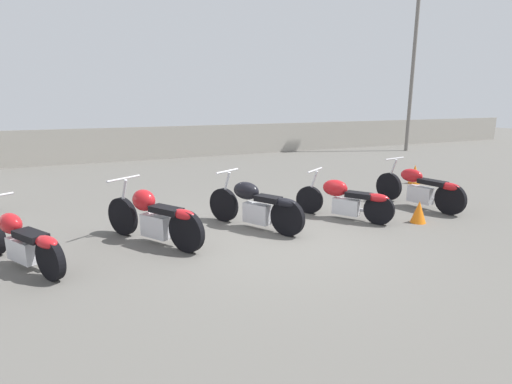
{
  "coord_description": "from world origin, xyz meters",
  "views": [
    {
      "loc": [
        -2.98,
        -5.75,
        2.32
      ],
      "look_at": [
        0.0,
        0.8,
        0.65
      ],
      "focal_mm": 28.0,
      "sensor_mm": 36.0,
      "label": 1
    }
  ],
  "objects_px": {
    "motorcycle_slot_0": "(21,241)",
    "motorcycle_slot_2": "(255,205)",
    "motorcycle_slot_1": "(154,217)",
    "traffic_cone_near": "(415,174)",
    "motorcycle_slot_4": "(420,188)",
    "traffic_cone_far": "(419,212)",
    "light_pole_right": "(414,49)",
    "motorcycle_slot_3": "(345,199)"
  },
  "relations": [
    {
      "from": "traffic_cone_near",
      "to": "motorcycle_slot_2",
      "type": "bearing_deg",
      "value": -162.39
    },
    {
      "from": "motorcycle_slot_0",
      "to": "motorcycle_slot_1",
      "type": "distance_m",
      "value": 1.89
    },
    {
      "from": "light_pole_right",
      "to": "traffic_cone_near",
      "type": "height_order",
      "value": "light_pole_right"
    },
    {
      "from": "motorcycle_slot_4",
      "to": "traffic_cone_near",
      "type": "bearing_deg",
      "value": 35.74
    },
    {
      "from": "motorcycle_slot_1",
      "to": "traffic_cone_near",
      "type": "distance_m",
      "value": 7.84
    },
    {
      "from": "traffic_cone_far",
      "to": "motorcycle_slot_0",
      "type": "bearing_deg",
      "value": 173.67
    },
    {
      "from": "traffic_cone_near",
      "to": "traffic_cone_far",
      "type": "relative_size",
      "value": 1.22
    },
    {
      "from": "motorcycle_slot_0",
      "to": "traffic_cone_near",
      "type": "height_order",
      "value": "motorcycle_slot_0"
    },
    {
      "from": "motorcycle_slot_2",
      "to": "motorcycle_slot_4",
      "type": "relative_size",
      "value": 0.88
    },
    {
      "from": "traffic_cone_near",
      "to": "traffic_cone_far",
      "type": "height_order",
      "value": "traffic_cone_near"
    },
    {
      "from": "light_pole_right",
      "to": "traffic_cone_near",
      "type": "bearing_deg",
      "value": -133.01
    },
    {
      "from": "motorcycle_slot_1",
      "to": "traffic_cone_far",
      "type": "distance_m",
      "value": 4.94
    },
    {
      "from": "motorcycle_slot_2",
      "to": "traffic_cone_far",
      "type": "xyz_separation_m",
      "value": [
        3.01,
        -0.99,
        -0.23
      ]
    },
    {
      "from": "traffic_cone_near",
      "to": "traffic_cone_far",
      "type": "xyz_separation_m",
      "value": [
        -2.77,
        -2.82,
        -0.05
      ]
    },
    {
      "from": "motorcycle_slot_1",
      "to": "motorcycle_slot_3",
      "type": "height_order",
      "value": "motorcycle_slot_1"
    },
    {
      "from": "motorcycle_slot_2",
      "to": "motorcycle_slot_4",
      "type": "xyz_separation_m",
      "value": [
        3.89,
        -0.15,
        -0.01
      ]
    },
    {
      "from": "traffic_cone_far",
      "to": "motorcycle_slot_2",
      "type": "bearing_deg",
      "value": 161.88
    },
    {
      "from": "motorcycle_slot_1",
      "to": "traffic_cone_near",
      "type": "xyz_separation_m",
      "value": [
        7.61,
        1.87,
        -0.19
      ]
    },
    {
      "from": "motorcycle_slot_0",
      "to": "motorcycle_slot_2",
      "type": "height_order",
      "value": "motorcycle_slot_2"
    },
    {
      "from": "motorcycle_slot_0",
      "to": "motorcycle_slot_1",
      "type": "relative_size",
      "value": 1.01
    },
    {
      "from": "motorcycle_slot_1",
      "to": "motorcycle_slot_2",
      "type": "height_order",
      "value": "motorcycle_slot_1"
    },
    {
      "from": "traffic_cone_far",
      "to": "traffic_cone_near",
      "type": "bearing_deg",
      "value": 45.5
    },
    {
      "from": "light_pole_right",
      "to": "motorcycle_slot_2",
      "type": "xyz_separation_m",
      "value": [
        -11.16,
        -7.6,
        -4.07
      ]
    },
    {
      "from": "light_pole_right",
      "to": "motorcycle_slot_0",
      "type": "relative_size",
      "value": 4.04
    },
    {
      "from": "motorcycle_slot_2",
      "to": "motorcycle_slot_4",
      "type": "height_order",
      "value": "motorcycle_slot_2"
    },
    {
      "from": "motorcycle_slot_0",
      "to": "motorcycle_slot_2",
      "type": "distance_m",
      "value": 3.71
    },
    {
      "from": "motorcycle_slot_4",
      "to": "motorcycle_slot_1",
      "type": "bearing_deg",
      "value": 168.26
    },
    {
      "from": "light_pole_right",
      "to": "traffic_cone_near",
      "type": "xyz_separation_m",
      "value": [
        -5.38,
        -5.77,
        -4.25
      ]
    },
    {
      "from": "motorcycle_slot_1",
      "to": "motorcycle_slot_3",
      "type": "relative_size",
      "value": 1.09
    },
    {
      "from": "motorcycle_slot_0",
      "to": "traffic_cone_far",
      "type": "bearing_deg",
      "value": -37.56
    },
    {
      "from": "motorcycle_slot_4",
      "to": "motorcycle_slot_2",
      "type": "bearing_deg",
      "value": 167.27
    },
    {
      "from": "traffic_cone_far",
      "to": "light_pole_right",
      "type": "bearing_deg",
      "value": 46.49
    },
    {
      "from": "motorcycle_slot_1",
      "to": "motorcycle_slot_2",
      "type": "bearing_deg",
      "value": -31.37
    },
    {
      "from": "motorcycle_slot_0",
      "to": "motorcycle_slot_4",
      "type": "relative_size",
      "value": 0.89
    },
    {
      "from": "motorcycle_slot_0",
      "to": "motorcycle_slot_4",
      "type": "distance_m",
      "value": 7.6
    },
    {
      "from": "motorcycle_slot_2",
      "to": "traffic_cone_near",
      "type": "xyz_separation_m",
      "value": [
        5.78,
        1.84,
        -0.18
      ]
    },
    {
      "from": "motorcycle_slot_3",
      "to": "motorcycle_slot_4",
      "type": "distance_m",
      "value": 2.03
    },
    {
      "from": "light_pole_right",
      "to": "motorcycle_slot_0",
      "type": "xyz_separation_m",
      "value": [
        -14.86,
        -7.84,
        -4.13
      ]
    },
    {
      "from": "motorcycle_slot_1",
      "to": "motorcycle_slot_3",
      "type": "distance_m",
      "value": 3.69
    },
    {
      "from": "motorcycle_slot_2",
      "to": "motorcycle_slot_4",
      "type": "distance_m",
      "value": 3.89
    },
    {
      "from": "motorcycle_slot_4",
      "to": "traffic_cone_far",
      "type": "relative_size",
      "value": 4.96
    },
    {
      "from": "light_pole_right",
      "to": "traffic_cone_far",
      "type": "distance_m",
      "value": 12.6
    }
  ]
}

